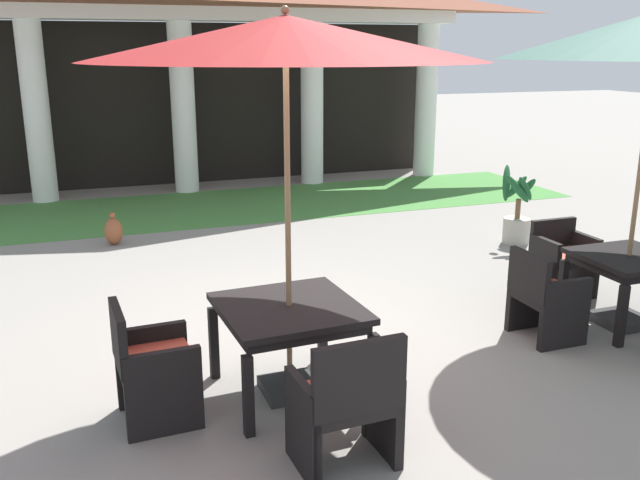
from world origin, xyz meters
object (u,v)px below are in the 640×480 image
(patio_chair_mid_left_west, at_px, (545,298))
(potted_palm_right_edge, at_px, (517,217))
(patio_table_mid_left, at_px, (628,265))
(terracotta_urn, at_px, (114,231))
(patio_umbrella_near_foreground, at_px, (286,41))
(patio_chair_near_foreground_south, at_px, (347,405))
(patio_chair_near_foreground_west, at_px, (152,368))
(patio_chair_mid_left_north, at_px, (562,259))
(patio_table_near_foreground, at_px, (289,317))

(patio_chair_mid_left_west, relative_size, potted_palm_right_edge, 0.77)
(patio_table_mid_left, relative_size, terracotta_urn, 1.92)
(potted_palm_right_edge, bearing_deg, patio_chair_mid_left_west, -120.90)
(patio_umbrella_near_foreground, xyz_separation_m, patio_chair_mid_left_west, (2.53, 0.21, -2.27))
(patio_chair_mid_left_west, xyz_separation_m, terracotta_urn, (-3.55, 4.63, -0.20))
(patio_chair_near_foreground_south, height_order, terracotta_urn, patio_chair_near_foreground_south)
(patio_chair_near_foreground_south, xyz_separation_m, potted_palm_right_edge, (4.17, 4.09, -0.05))
(patio_chair_near_foreground_west, bearing_deg, patio_chair_mid_left_north, 102.07)
(patio_umbrella_near_foreground, relative_size, patio_chair_mid_left_west, 3.44)
(patio_chair_mid_left_west, bearing_deg, patio_table_near_foreground, -85.16)
(potted_palm_right_edge, bearing_deg, patio_table_near_foreground, -144.26)
(patio_umbrella_near_foreground, bearing_deg, patio_chair_mid_left_north, 18.29)
(patio_table_near_foreground, xyz_separation_m, patio_chair_near_foreground_south, (0.05, -1.05, -0.21))
(patio_chair_mid_left_north, height_order, terracotta_urn, patio_chair_mid_left_north)
(patio_table_near_foreground, distance_m, potted_palm_right_edge, 5.21)
(patio_chair_near_foreground_south, xyz_separation_m, patio_chair_mid_left_west, (2.48, 1.27, -0.03))
(patio_table_mid_left, xyz_separation_m, patio_chair_mid_left_north, (-0.00, 0.93, -0.21))
(patio_table_near_foreground, relative_size, patio_chair_mid_left_north, 1.34)
(patio_chair_mid_left_north, bearing_deg, patio_chair_near_foreground_south, 32.78)
(patio_umbrella_near_foreground, height_order, patio_chair_mid_left_north, patio_umbrella_near_foreground)
(patio_chair_near_foreground_west, height_order, potted_palm_right_edge, potted_palm_right_edge)
(patio_umbrella_near_foreground, height_order, patio_chair_near_foreground_west, patio_umbrella_near_foreground)
(patio_chair_near_foreground_south, distance_m, terracotta_urn, 6.00)
(patio_chair_near_foreground_south, distance_m, patio_chair_mid_left_north, 4.06)
(patio_umbrella_near_foreground, bearing_deg, patio_chair_mid_left_west, 4.84)
(patio_table_mid_left, bearing_deg, patio_chair_mid_left_west, -180.00)
(terracotta_urn, bearing_deg, patio_chair_mid_left_north, -39.50)
(patio_chair_near_foreground_south, height_order, patio_table_mid_left, patio_chair_near_foreground_south)
(patio_chair_near_foreground_west, height_order, patio_chair_mid_left_north, patio_chair_near_foreground_west)
(patio_chair_near_foreground_west, xyz_separation_m, potted_palm_right_edge, (5.27, 3.09, -0.03))
(patio_chair_near_foreground_south, bearing_deg, patio_chair_near_foreground_west, 134.86)
(patio_umbrella_near_foreground, xyz_separation_m, patio_chair_mid_left_north, (3.47, 1.15, -2.27))
(patio_chair_near_foreground_south, bearing_deg, terracotta_urn, 97.46)
(terracotta_urn, bearing_deg, patio_table_near_foreground, -78.18)
(patio_chair_near_foreground_west, distance_m, potted_palm_right_edge, 6.11)
(patio_table_near_foreground, height_order, terracotta_urn, patio_table_near_foreground)
(patio_chair_near_foreground_west, bearing_deg, potted_palm_right_edge, 117.60)
(patio_umbrella_near_foreground, distance_m, potted_palm_right_edge, 5.69)
(patio_table_near_foreground, bearing_deg, potted_palm_right_edge, 35.74)
(patio_umbrella_near_foreground, xyz_separation_m, terracotta_urn, (-1.01, 4.84, -2.47))
(potted_palm_right_edge, bearing_deg, terracotta_urn, 161.02)
(patio_umbrella_near_foreground, bearing_deg, patio_chair_near_foreground_south, -87.22)
(patio_table_near_foreground, xyz_separation_m, patio_chair_mid_left_west, (2.53, 0.21, -0.24))
(patio_umbrella_near_foreground, height_order, patio_table_mid_left, patio_umbrella_near_foreground)
(patio_chair_mid_left_west, height_order, patio_chair_mid_left_north, patio_chair_mid_left_west)
(patio_chair_near_foreground_south, bearing_deg, potted_palm_right_edge, 41.68)
(patio_umbrella_near_foreground, height_order, potted_palm_right_edge, patio_umbrella_near_foreground)
(patio_table_near_foreground, distance_m, patio_chair_mid_left_west, 2.55)
(patio_chair_near_foreground_west, height_order, patio_chair_mid_left_west, patio_chair_near_foreground_west)
(terracotta_urn, bearing_deg, potted_palm_right_edge, -18.98)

